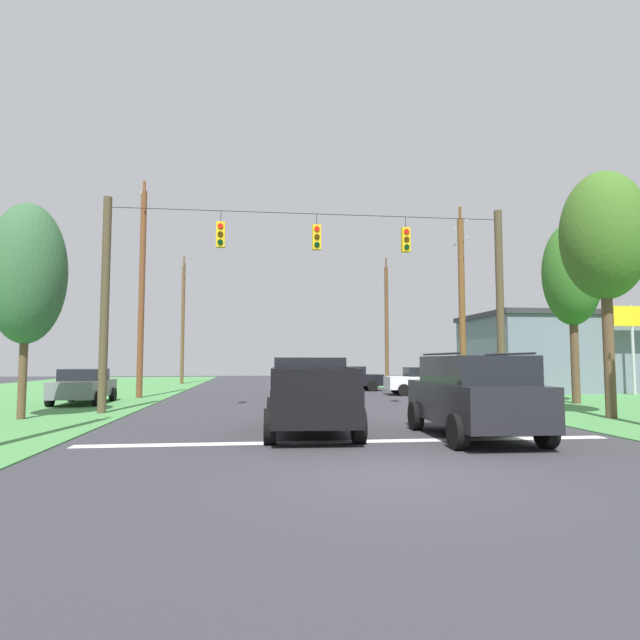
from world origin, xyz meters
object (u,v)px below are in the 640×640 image
utility_pole_far_left (183,321)px  utility_pole_mid_right (462,303)px  tree_roadside_right (572,275)px  distant_car_crossing_white (425,380)px  tree_roadside_far_right (27,274)px  roadside_store (580,352)px  distant_car_far_parked (84,386)px  utility_pole_mid_left (142,290)px  tree_roadside_left (604,237)px  utility_pole_far_right (387,322)px  suv_black (473,394)px  distant_car_oncoming (347,378)px  overhead_signal_span (312,296)px  pickup_truck (310,395)px

utility_pole_far_left → utility_pole_mid_right: bearing=-47.0°
tree_roadside_right → distant_car_crossing_white: bearing=122.9°
tree_roadside_far_right → roadside_store: size_ratio=0.51×
distant_car_far_parked → utility_pole_mid_left: bearing=65.4°
distant_car_far_parked → utility_pole_far_left: 20.85m
tree_roadside_left → distant_car_far_parked: bearing=156.1°
utility_pole_mid_right → utility_pole_far_right: size_ratio=0.95×
suv_black → tree_roadside_far_right: bearing=156.1°
distant_car_oncoming → utility_pole_mid_right: bearing=-53.5°
utility_pole_mid_right → roadside_store: bearing=26.9°
distant_car_far_parked → utility_pole_mid_right: (18.09, 2.49, 4.12)m
overhead_signal_span → roadside_store: size_ratio=1.11×
distant_car_far_parked → utility_pole_far_right: bearing=46.6°
distant_car_far_parked → roadside_store: size_ratio=0.32×
tree_roadside_right → tree_roadside_left: (-2.45, -5.75, 0.30)m
overhead_signal_span → tree_roadside_far_right: overhead_signal_span is taller
suv_black → tree_roadside_left: tree_roadside_left is taller
pickup_truck → tree_roadside_far_right: (-8.75, 4.06, 3.70)m
utility_pole_mid_right → utility_pole_far_left: 24.39m
tree_roadside_left → utility_pole_far_left: bearing=121.0°
overhead_signal_span → tree_roadside_left: bearing=-22.1°
utility_pole_far_left → tree_roadside_far_right: (-1.47, -26.61, -0.46)m
overhead_signal_span → utility_pole_far_left: utility_pole_far_left is taller
utility_pole_mid_left → tree_roadside_right: 20.45m
pickup_truck → tree_roadside_far_right: tree_roadside_far_right is taller
tree_roadside_left → tree_roadside_far_right: bearing=173.8°
pickup_truck → distant_car_oncoming: bearing=77.3°
distant_car_oncoming → overhead_signal_span: bearing=-105.1°
suv_black → roadside_store: size_ratio=0.36×
roadside_store → distant_car_far_parked: bearing=-165.1°
pickup_truck → roadside_store: size_ratio=0.40×
utility_pole_mid_right → utility_pole_far_left: bearing=133.0°
utility_pole_mid_left → tree_roadside_right: bearing=-17.2°
utility_pole_mid_right → tree_roadside_right: (3.05, -5.02, 0.72)m
utility_pole_far_right → roadside_store: bearing=-51.2°
utility_pole_mid_left → utility_pole_far_left: (-0.13, 16.83, -0.31)m
tree_roadside_left → roadside_store: (9.11, 15.70, -3.52)m
pickup_truck → suv_black: 4.13m
tree_roadside_right → tree_roadside_left: 6.25m
suv_black → utility_pole_far_right: utility_pole_far_right is taller
distant_car_far_parked → utility_pole_far_right: size_ratio=0.41×
distant_car_oncoming → distant_car_crossing_white: bearing=-53.6°
overhead_signal_span → utility_pole_mid_right: size_ratio=1.51×
distant_car_oncoming → tree_roadside_right: tree_roadside_right is taller
roadside_store → utility_pole_far_right: bearing=128.8°
tree_roadside_right → tree_roadside_far_right: 21.49m
distant_car_oncoming → utility_pole_mid_left: size_ratio=0.39×
tree_roadside_far_right → utility_pole_mid_left: bearing=80.7°
suv_black → distant_car_oncoming: 21.03m
distant_car_far_parked → tree_roadside_far_right: (0.01, -6.26, 3.87)m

